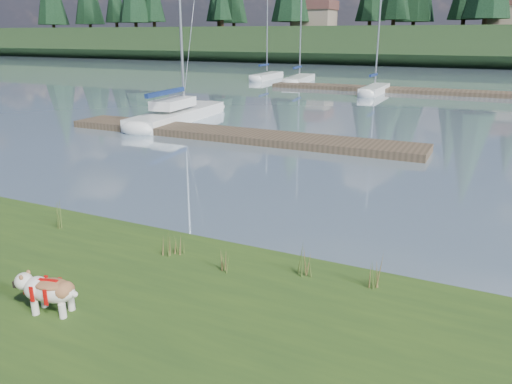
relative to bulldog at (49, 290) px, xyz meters
The scene contains 18 objects.
ground 34.90m from the bulldog, 90.78° to the left, with size 200.00×200.00×0.00m, color #7A91A3.
ridge 77.91m from the bulldog, 90.35° to the left, with size 200.00×20.00×5.00m, color #1E3218.
bulldog is the anchor object (origin of this frame).
sailboat_main 19.34m from the bulldog, 117.91° to the left, with size 2.33×8.46×12.07m.
dock_near 14.60m from the bulldog, 107.86° to the left, with size 16.00×2.00×0.30m, color #4C3D2C.
dock_far 34.93m from the bulldog, 87.50° to the left, with size 26.00×2.20×0.30m, color #4C3D2C.
sailboat_bg_0 43.80m from the bulldog, 110.13° to the left, with size 1.56×6.52×9.56m.
sailboat_bg_1 40.97m from the bulldog, 105.70° to the left, with size 2.46×7.64×11.25m.
sailboat_bg_2 33.54m from the bulldog, 94.84° to the left, with size 1.24×6.02×9.25m.
weed_0 2.35m from the bulldog, 81.16° to the left, with size 0.17×0.14×0.55m.
weed_1 2.59m from the bulldog, 78.43° to the left, with size 0.17×0.14×0.49m.
weed_2 3.96m from the bulldog, 42.25° to the left, with size 0.17×0.14×0.65m.
weed_3 3.55m from the bulldog, 134.80° to the left, with size 0.17×0.14×0.62m.
weed_4 2.76m from the bulldog, 53.42° to the left, with size 0.17×0.14×0.46m.
weed_5 4.90m from the bulldog, 34.17° to the left, with size 0.17×0.14×0.63m.
mud_lip 3.38m from the bulldog, 98.23° to the left, with size 60.00×0.50×0.14m, color #33281C.
house_0 78.47m from the bulldog, 106.71° to the left, with size 6.30×5.30×4.65m.
house_1 76.37m from the bulldog, 85.84° to the left, with size 6.30×5.30×4.65m.
Camera 1 is at (5.95, -9.38, 4.23)m, focal length 35.00 mm.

